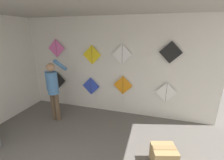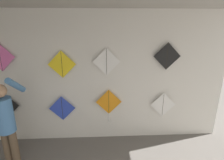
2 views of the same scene
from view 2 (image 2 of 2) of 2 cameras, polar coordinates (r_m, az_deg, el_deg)
The scene contains 10 objects.
back_panel at distance 3.73m, azimuth -8.35°, elevation 0.19°, with size 5.95×0.06×2.80m, color silver.
shopkeeper at distance 3.44m, azimuth -31.30°, elevation -11.44°, with size 0.43×0.57×1.73m.
kite_0 at distance 4.34m, azimuth -31.37°, elevation -7.22°, with size 0.56×0.01×0.56m.
kite_1 at distance 3.96m, azimuth -15.97°, elevation -8.90°, with size 0.56×0.01×0.56m.
kite_2 at distance 3.81m, azimuth -1.07°, elevation -7.72°, with size 0.56×0.04×0.77m.
kite_3 at distance 4.05m, azimuth 16.30°, elevation -7.71°, with size 0.56×0.01×0.56m.
kite_4 at distance 4.03m, azimuth -32.71°, elevation 6.28°, with size 0.56×0.01×0.56m.
kite_5 at distance 3.63m, azimuth -16.06°, elevation 4.90°, with size 0.56×0.01×0.56m.
kite_6 at distance 3.53m, azimuth -1.78°, elevation 5.97°, with size 0.56×0.01×0.56m.
kite_7 at distance 3.74m, azimuth 17.55°, elevation 7.41°, with size 0.56×0.01×0.56m.
Camera 2 is at (0.37, 0.17, 2.48)m, focal length 28.00 mm.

